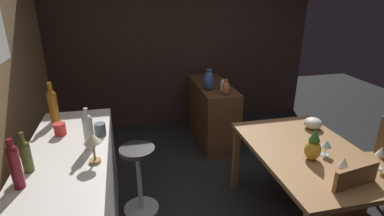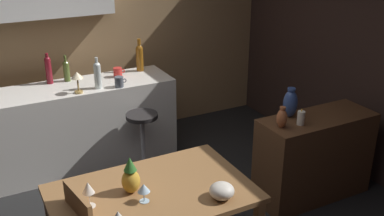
# 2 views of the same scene
# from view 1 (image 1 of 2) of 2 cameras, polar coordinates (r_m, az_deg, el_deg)

# --- Properties ---
(wall_side_right) EXTENTS (0.10, 4.40, 2.60)m
(wall_side_right) POSITION_cam_1_polar(r_m,az_deg,el_deg) (4.60, -4.30, 12.64)
(wall_side_right) COLOR #33231E
(wall_side_right) RESTS_ON ground_plane
(dining_table) EXTENTS (1.37, 0.88, 0.74)m
(dining_table) POSITION_cam_1_polar(r_m,az_deg,el_deg) (2.78, 21.04, -9.10)
(dining_table) COLOR olive
(dining_table) RESTS_ON ground_plane
(sideboard_cabinet) EXTENTS (1.10, 0.44, 0.82)m
(sideboard_cabinet) POSITION_cam_1_polar(r_m,az_deg,el_deg) (4.20, 3.84, -0.88)
(sideboard_cabinet) COLOR #56351E
(sideboard_cabinet) RESTS_ON ground_plane
(chair_by_doorway) EXTENTS (0.46, 0.46, 0.86)m
(chair_by_doorway) POSITION_cam_1_polar(r_m,az_deg,el_deg) (3.42, 31.51, -8.49)
(chair_by_doorway) COLOR olive
(chair_by_doorway) RESTS_ON ground_plane
(bar_stool) EXTENTS (0.34, 0.34, 0.68)m
(bar_stool) POSITION_cam_1_polar(r_m,az_deg,el_deg) (2.92, -9.99, -12.98)
(bar_stool) COLOR #262323
(bar_stool) RESTS_ON ground_plane
(wine_glass_left) EXTENTS (0.08, 0.08, 0.13)m
(wine_glass_left) POSITION_cam_1_polar(r_m,az_deg,el_deg) (2.68, 24.16, -6.26)
(wine_glass_left) COLOR silver
(wine_glass_left) RESTS_ON dining_table
(wine_glass_right) EXTENTS (0.08, 0.08, 0.18)m
(wine_glass_right) POSITION_cam_1_polar(r_m,az_deg,el_deg) (2.67, 32.26, -7.07)
(wine_glass_right) COLOR silver
(wine_glass_right) RESTS_ON dining_table
(wine_glass_center) EXTENTS (0.08, 0.08, 0.18)m
(wine_glass_center) POSITION_cam_1_polar(r_m,az_deg,el_deg) (2.38, 26.83, -9.39)
(wine_glass_center) COLOR silver
(wine_glass_center) RESTS_ON dining_table
(pineapple_centerpiece) EXTENTS (0.13, 0.13, 0.27)m
(pineapple_centerpiece) POSITION_cam_1_polar(r_m,az_deg,el_deg) (2.57, 21.99, -6.79)
(pineapple_centerpiece) COLOR gold
(pineapple_centerpiece) RESTS_ON dining_table
(fruit_bowl) EXTENTS (0.17, 0.17, 0.11)m
(fruit_bowl) POSITION_cam_1_polar(r_m,az_deg,el_deg) (3.15, 21.96, -2.69)
(fruit_bowl) COLOR beige
(fruit_bowl) RESTS_ON dining_table
(wine_bottle_amber) EXTENTS (0.08, 0.08, 0.37)m
(wine_bottle_amber) POSITION_cam_1_polar(r_m,az_deg,el_deg) (2.91, -24.89, 0.65)
(wine_bottle_amber) COLOR #8C5114
(wine_bottle_amber) RESTS_ON kitchen_counter
(wine_bottle_clear) EXTENTS (0.07, 0.07, 0.32)m
(wine_bottle_clear) POSITION_cam_1_polar(r_m,az_deg,el_deg) (2.32, -19.07, -3.97)
(wine_bottle_clear) COLOR silver
(wine_bottle_clear) RESTS_ON kitchen_counter
(wine_bottle_ruby) EXTENTS (0.07, 0.07, 0.32)m
(wine_bottle_ruby) POSITION_cam_1_polar(r_m,az_deg,el_deg) (2.05, -30.56, -9.22)
(wine_bottle_ruby) COLOR maroon
(wine_bottle_ruby) RESTS_ON kitchen_counter
(wine_bottle_olive) EXTENTS (0.07, 0.07, 0.28)m
(wine_bottle_olive) POSITION_cam_1_polar(r_m,az_deg,el_deg) (2.21, -28.97, -7.74)
(wine_bottle_olive) COLOR #475623
(wine_bottle_olive) RESTS_ON kitchen_counter
(cup_red) EXTENTS (0.13, 0.09, 0.10)m
(cup_red) POSITION_cam_1_polar(r_m,az_deg,el_deg) (2.67, -23.76, -3.67)
(cup_red) COLOR red
(cup_red) RESTS_ON kitchen_counter
(cup_slate) EXTENTS (0.12, 0.09, 0.11)m
(cup_slate) POSITION_cam_1_polar(r_m,az_deg,el_deg) (2.54, -17.02, -3.93)
(cup_slate) COLOR #515660
(cup_slate) RESTS_ON kitchen_counter
(counter_lamp) EXTENTS (0.12, 0.12, 0.22)m
(counter_lamp) POSITION_cam_1_polar(r_m,az_deg,el_deg) (2.12, -18.33, -6.02)
(counter_lamp) COLOR #A58447
(counter_lamp) RESTS_ON kitchen_counter
(pillar_candle_tall) EXTENTS (0.06, 0.06, 0.15)m
(pillar_candle_tall) POSITION_cam_1_polar(r_m,az_deg,el_deg) (3.82, 5.90, 4.33)
(pillar_candle_tall) COLOR white
(pillar_candle_tall) RESTS_ON sideboard_cabinet
(vase_copper) EXTENTS (0.09, 0.09, 0.19)m
(vase_copper) POSITION_cam_1_polar(r_m,az_deg,el_deg) (3.64, 6.45, 3.84)
(vase_copper) COLOR #B26038
(vase_copper) RESTS_ON sideboard_cabinet
(vase_ceramic_blue) EXTENTS (0.13, 0.13, 0.27)m
(vase_ceramic_blue) POSITION_cam_1_polar(r_m,az_deg,el_deg) (3.77, 3.21, 5.24)
(vase_ceramic_blue) COLOR #334C8C
(vase_ceramic_blue) RESTS_ON sideboard_cabinet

